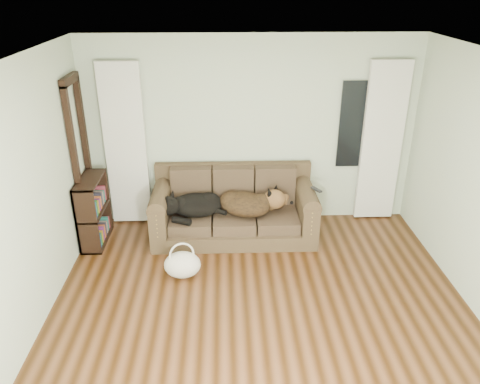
{
  "coord_description": "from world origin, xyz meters",
  "views": [
    {
      "loc": [
        -0.37,
        -3.62,
        3.24
      ],
      "look_at": [
        -0.18,
        1.6,
        0.82
      ],
      "focal_mm": 35.0,
      "sensor_mm": 36.0,
      "label": 1
    }
  ],
  "objects_px": {
    "tote_bag": "(182,265)",
    "dog_black_lab": "(193,206)",
    "dog_shepherd": "(248,204)",
    "sofa": "(234,205)",
    "bookshelf": "(93,207)"
  },
  "relations": [
    {
      "from": "sofa",
      "to": "tote_bag",
      "type": "xyz_separation_m",
      "value": [
        -0.63,
        -0.95,
        -0.29
      ]
    },
    {
      "from": "dog_black_lab",
      "to": "bookshelf",
      "type": "bearing_deg",
      "value": 179.81
    },
    {
      "from": "sofa",
      "to": "bookshelf",
      "type": "bearing_deg",
      "value": -177.18
    },
    {
      "from": "sofa",
      "to": "dog_shepherd",
      "type": "relative_size",
      "value": 2.93
    },
    {
      "from": "dog_shepherd",
      "to": "tote_bag",
      "type": "bearing_deg",
      "value": 71.94
    },
    {
      "from": "dog_shepherd",
      "to": "tote_bag",
      "type": "height_order",
      "value": "dog_shepherd"
    },
    {
      "from": "dog_black_lab",
      "to": "dog_shepherd",
      "type": "distance_m",
      "value": 0.73
    },
    {
      "from": "sofa",
      "to": "dog_black_lab",
      "type": "relative_size",
      "value": 3.13
    },
    {
      "from": "dog_shepherd",
      "to": "tote_bag",
      "type": "xyz_separation_m",
      "value": [
        -0.82,
        -0.9,
        -0.33
      ]
    },
    {
      "from": "bookshelf",
      "to": "dog_shepherd",
      "type": "bearing_deg",
      "value": -4.07
    },
    {
      "from": "tote_bag",
      "to": "dog_shepherd",
      "type": "bearing_deg",
      "value": 47.72
    },
    {
      "from": "tote_bag",
      "to": "dog_black_lab",
      "type": "bearing_deg",
      "value": 83.99
    },
    {
      "from": "sofa",
      "to": "tote_bag",
      "type": "height_order",
      "value": "sofa"
    },
    {
      "from": "dog_black_lab",
      "to": "bookshelf",
      "type": "height_order",
      "value": "bookshelf"
    },
    {
      "from": "sofa",
      "to": "dog_black_lab",
      "type": "distance_m",
      "value": 0.54
    }
  ]
}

